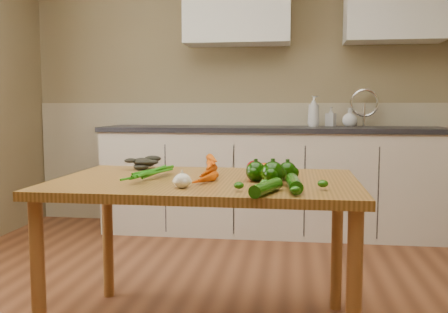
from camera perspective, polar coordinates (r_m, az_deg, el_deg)
room at (r=2.23m, az=-2.04°, el=10.28°), size 4.04×5.04×2.64m
counter_run at (r=4.26m, az=5.50°, el=-2.55°), size 2.84×0.64×1.14m
upper_cabinets at (r=4.43m, az=9.83°, el=17.13°), size 2.15×0.35×0.70m
table at (r=2.31m, az=-2.09°, el=-4.61°), size 1.38×0.89×0.74m
soap_bottle_a at (r=4.29m, az=10.21°, el=5.11°), size 0.14×0.14×0.26m
soap_bottle_b at (r=4.38m, az=12.10°, el=4.48°), size 0.10×0.10×0.16m
soap_bottle_c at (r=4.32m, az=14.18°, el=4.37°), size 0.17×0.17×0.16m
carrot_bunch at (r=2.28m, az=-3.86°, el=-1.78°), size 0.26×0.20×0.07m
leafy_greens at (r=2.68m, az=-9.01°, el=-0.40°), size 0.20×0.18×0.10m
garlic_bulb at (r=2.05m, az=-4.80°, el=-2.76°), size 0.07×0.07×0.06m
pepper_a at (r=2.22m, az=3.65°, el=-1.73°), size 0.09×0.09×0.09m
pepper_b at (r=2.25m, az=7.26°, el=-1.71°), size 0.08×0.08×0.08m
pepper_c at (r=2.13m, az=5.59°, el=-1.92°), size 0.10×0.10×0.10m
tomato_a at (r=2.41m, az=3.53°, el=-1.32°), size 0.08×0.08×0.07m
tomato_b at (r=2.43m, az=4.59°, el=-1.43°), size 0.07×0.07×0.06m
tomato_c at (r=2.38m, az=7.19°, el=-1.65°), size 0.06×0.06×0.06m
zucchini_a at (r=2.01m, az=8.00°, el=-3.06°), size 0.07×0.23×0.05m
zucchini_b at (r=1.91m, az=4.86°, el=-3.55°), size 0.12×0.24×0.05m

